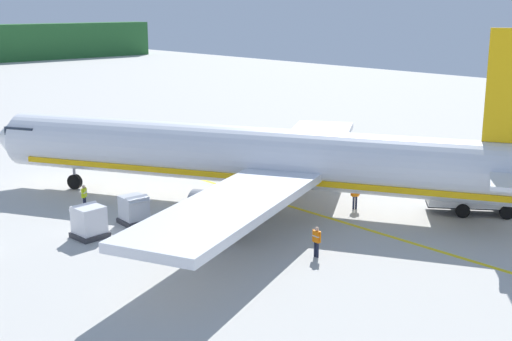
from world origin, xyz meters
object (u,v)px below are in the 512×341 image
object	(u,v)px
airliner_foreground	(259,158)
crew_loader_left	(355,194)
cargo_container_near	(134,210)
cargo_container_mid	(89,222)
crew_marshaller	(317,239)
service_truck_baggage	(474,190)
crew_loader_right	(84,195)

from	to	relation	value
airliner_foreground	crew_loader_left	size ratio (longest dim) A/B	21.36
cargo_container_near	crew_loader_left	xyz separation A→B (m)	(12.37, -7.30, 0.18)
airliner_foreground	cargo_container_mid	size ratio (longest dim) A/B	19.11
cargo_container_near	crew_marshaller	bearing A→B (deg)	-70.55
airliner_foreground	cargo_container_near	size ratio (longest dim) A/B	20.53
cargo_container_mid	service_truck_baggage	bearing A→B (deg)	-31.30
service_truck_baggage	cargo_container_mid	size ratio (longest dim) A/B	3.02
service_truck_baggage	cargo_container_near	xyz separation A→B (m)	(-17.38, 13.01, -0.66)
crew_marshaller	crew_loader_right	distance (m)	17.03
service_truck_baggage	cargo_container_mid	distance (m)	24.25
cargo_container_near	cargo_container_mid	xyz separation A→B (m)	(-3.33, -0.42, 0.07)
service_truck_baggage	cargo_container_near	distance (m)	21.72
airliner_foreground	cargo_container_near	xyz separation A→B (m)	(-8.01, 2.70, -2.52)
airliner_foreground	service_truck_baggage	xyz separation A→B (m)	(9.37, -10.31, -1.86)
cargo_container_near	cargo_container_mid	bearing A→B (deg)	-172.85
crew_marshaller	airliner_foreground	bearing A→B (deg)	65.74
cargo_container_mid	crew_loader_left	world-z (taller)	cargo_container_mid
airliner_foreground	crew_marshaller	bearing A→B (deg)	-114.26
airliner_foreground	crew_marshaller	distance (m)	9.92
crew_marshaller	cargo_container_near	bearing A→B (deg)	109.45
cargo_container_near	cargo_container_mid	distance (m)	3.36
crew_marshaller	crew_loader_right	world-z (taller)	crew_marshaller
service_truck_baggage	cargo_container_mid	bearing A→B (deg)	148.70
airliner_foreground	service_truck_baggage	size ratio (longest dim) A/B	6.33
crew_loader_left	airliner_foreground	bearing A→B (deg)	133.49
crew_loader_left	crew_loader_right	xyz separation A→B (m)	(-13.14, 12.15, -0.11)
crew_loader_left	crew_marshaller	bearing A→B (deg)	-153.31
crew_loader_right	crew_marshaller	bearing A→B (deg)	-73.56
crew_marshaller	cargo_container_mid	bearing A→B (deg)	123.72
cargo_container_near	crew_loader_left	bearing A→B (deg)	-30.54
service_truck_baggage	crew_loader_right	world-z (taller)	service_truck_baggage
cargo_container_near	crew_loader_right	size ratio (longest dim) A/B	1.15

